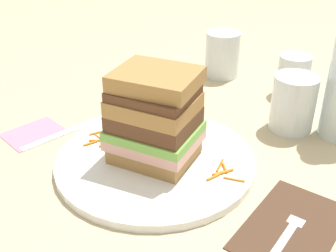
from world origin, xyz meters
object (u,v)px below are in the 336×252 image
Objects in this scene: fork at (287,233)px; napkin_dark at (294,225)px; empty_tumbler_0 at (222,54)px; empty_tumbler_2 at (293,75)px; main_plate at (155,160)px; sandwich at (155,118)px; napkin_pink at (34,133)px; knife at (72,129)px; juice_glass at (293,107)px.

napkin_dark is at bearing 94.52° from fork.
empty_tumbler_2 is at bearing 2.94° from empty_tumbler_0.
empty_tumbler_0 is (-0.12, 0.35, 0.04)m from main_plate.
empty_tumbler_2 is (-0.18, 0.37, 0.04)m from fork.
napkin_pink is at bearing -162.60° from sandwich.
empty_tumbler_2 is (0.04, 0.36, -0.04)m from sandwich.
main_plate is 0.36m from empty_tumbler_2.
sandwich reaches higher than napkin_pink.
knife is 2.47× the size of empty_tumbler_2.
empty_tumbler_0 is at bearing 151.97° from juice_glass.
juice_glass is at bearing 117.64° from napkin_dark.
knife is 0.37m from empty_tumbler_0.
napkin_dark and knife have the same top height.
sandwich is 0.37m from empty_tumbler_0.
sandwich is 0.23m from napkin_dark.
knife is 2.16× the size of napkin_pink.
empty_tumbler_0 is (-0.34, 0.36, 0.04)m from fork.
fork is at bearing -2.90° from main_plate.
empty_tumbler_2 is at bearing 115.61° from juice_glass.
empty_tumbler_0 is (-0.34, 0.34, 0.05)m from napkin_dark.
main_plate is at bearing -97.08° from empty_tumbler_2.
empty_tumbler_0 reaches higher than napkin_dark.
fork is at bearing -64.29° from empty_tumbler_2.
napkin_dark is 0.48m from empty_tumbler_0.
empty_tumbler_0 is 0.43m from napkin_pink.
empty_tumbler_2 reaches higher than main_plate.
fork is 0.40m from knife.
napkin_pink is (-0.04, -0.05, -0.00)m from knife.
napkin_dark is (0.22, 0.01, -0.00)m from main_plate.
knife is (-0.18, -0.02, -0.00)m from main_plate.
fork is (0.00, -0.02, 0.00)m from napkin_dark.
fork is 0.44m from napkin_pink.
napkin_dark is 0.02m from fork.
empty_tumbler_2 is 0.50m from napkin_pink.
napkin_pink is at bearing -103.20° from empty_tumbler_0.
napkin_pink is (-0.44, -0.06, -0.00)m from fork.
empty_tumbler_0 reaches higher than napkin_pink.
main_plate reaches higher than fork.
main_plate is at bearing -71.39° from empty_tumbler_0.
fork is 1.79× the size of napkin_pink.
napkin_dark is at bearing 4.07° from knife.
sandwich is at bearing -71.37° from empty_tumbler_0.
knife is at bearing -179.16° from fork.
empty_tumbler_2 is 0.87× the size of napkin_pink.
juice_glass is (-0.11, 0.22, 0.04)m from napkin_dark.
juice_glass reaches higher than main_plate.
napkin_pink is (-0.26, -0.42, -0.04)m from empty_tumbler_2.
sandwich is 0.88× the size of napkin_dark.
napkin_pink is at bearing -169.88° from napkin_dark.
main_plate is 0.37m from empty_tumbler_0.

